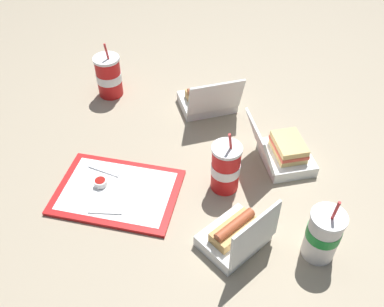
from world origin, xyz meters
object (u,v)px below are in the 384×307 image
(ketchup_cup, at_px, (101,183))
(soda_cup_right, at_px, (323,234))
(food_tray, at_px, (117,192))
(clamshell_sandwich_back, at_px, (284,152))
(soda_cup_front, at_px, (226,167))
(clamshell_hotdog_corner, at_px, (208,99))
(plastic_fork, at_px, (104,171))
(soda_cup_back, at_px, (109,76))
(clamshell_hotdog_left, at_px, (236,235))

(ketchup_cup, bearing_deg, soda_cup_right, -20.91)
(food_tray, height_order, soda_cup_right, soda_cup_right)
(clamshell_sandwich_back, height_order, soda_cup_front, soda_cup_front)
(food_tray, bearing_deg, soda_cup_front, 4.79)
(clamshell_hotdog_corner, bearing_deg, plastic_fork, -135.23)
(ketchup_cup, height_order, soda_cup_back, soda_cup_back)
(clamshell_hotdog_left, bearing_deg, soda_cup_back, 121.36)
(clamshell_hotdog_left, relative_size, soda_cup_right, 1.02)
(ketchup_cup, bearing_deg, clamshell_hotdog_corner, 49.54)
(clamshell_hotdog_left, bearing_deg, soda_cup_right, -7.19)
(plastic_fork, distance_m, soda_cup_right, 0.69)
(plastic_fork, bearing_deg, ketchup_cup, -65.32)
(food_tray, bearing_deg, clamshell_sandwich_back, 14.01)
(soda_cup_front, distance_m, soda_cup_back, 0.64)
(plastic_fork, xyz_separation_m, clamshell_sandwich_back, (0.58, 0.05, 0.03))
(food_tray, distance_m, plastic_fork, 0.10)
(clamshell_sandwich_back, xyz_separation_m, clamshell_hotdog_left, (-0.18, -0.32, -0.00))
(soda_cup_right, xyz_separation_m, soda_cup_back, (-0.65, 0.74, -0.00))
(plastic_fork, distance_m, clamshell_hotdog_left, 0.48)
(soda_cup_right, bearing_deg, clamshell_sandwich_back, 96.25)
(clamshell_hotdog_corner, bearing_deg, clamshell_sandwich_back, -50.89)
(clamshell_sandwich_back, relative_size, clamshell_hotdog_left, 1.04)
(plastic_fork, relative_size, soda_cup_right, 0.50)
(ketchup_cup, height_order, clamshell_hotdog_corner, clamshell_hotdog_corner)
(plastic_fork, relative_size, soda_cup_front, 0.49)
(food_tray, relative_size, clamshell_sandwich_back, 1.80)
(plastic_fork, height_order, soda_cup_back, soda_cup_back)
(plastic_fork, distance_m, clamshell_hotdog_corner, 0.49)
(plastic_fork, bearing_deg, clamshell_sandwich_back, 29.40)
(food_tray, relative_size, clamshell_hotdog_corner, 1.74)
(clamshell_sandwich_back, xyz_separation_m, soda_cup_front, (-0.20, -0.10, 0.04))
(soda_cup_right, bearing_deg, clamshell_hotdog_corner, 113.28)
(soda_cup_front, bearing_deg, clamshell_sandwich_back, 27.70)
(clamshell_sandwich_back, bearing_deg, soda_cup_back, 147.71)
(clamshell_hotdog_left, height_order, soda_cup_front, soda_cup_front)
(soda_cup_front, distance_m, soda_cup_right, 0.34)
(ketchup_cup, relative_size, soda_cup_front, 0.18)
(soda_cup_front, bearing_deg, ketchup_cup, -178.92)
(plastic_fork, height_order, soda_cup_front, soda_cup_front)
(clamshell_sandwich_back, distance_m, soda_cup_back, 0.73)
(soda_cup_front, bearing_deg, plastic_fork, 171.87)
(ketchup_cup, distance_m, clamshell_hotdog_left, 0.45)
(food_tray, height_order, clamshell_hotdog_corner, clamshell_hotdog_corner)
(plastic_fork, distance_m, soda_cup_back, 0.44)
(clamshell_hotdog_left, distance_m, soda_cup_right, 0.23)
(plastic_fork, bearing_deg, soda_cup_back, 118.80)
(soda_cup_back, bearing_deg, clamshell_sandwich_back, -32.29)
(food_tray, distance_m, ketchup_cup, 0.06)
(ketchup_cup, relative_size, soda_cup_back, 0.18)
(food_tray, distance_m, clamshell_sandwich_back, 0.55)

